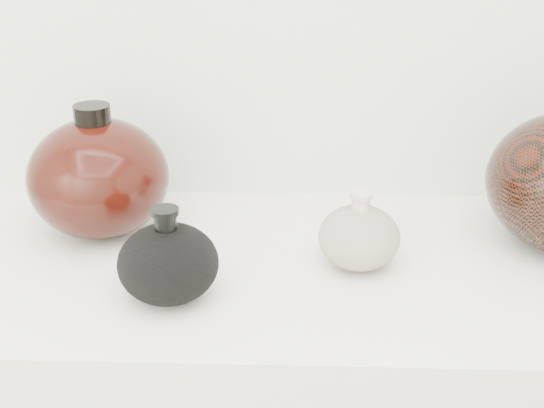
{
  "coord_description": "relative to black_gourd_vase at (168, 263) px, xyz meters",
  "views": [
    {
      "loc": [
        0.02,
        -0.02,
        1.44
      ],
      "look_at": [
        -0.01,
        0.92,
        1.01
      ],
      "focal_mm": 50.0,
      "sensor_mm": 36.0,
      "label": 1
    }
  ],
  "objects": [
    {
      "name": "black_gourd_vase",
      "position": [
        0.0,
        0.0,
        0.0
      ],
      "size": [
        0.17,
        0.17,
        0.13
      ],
      "color": "black",
      "rests_on": "display_counter"
    },
    {
      "name": "cream_gourd_vase",
      "position": [
        0.26,
        0.1,
        -0.01
      ],
      "size": [
        0.13,
        0.13,
        0.12
      ],
      "color": "beige",
      "rests_on": "display_counter"
    },
    {
      "name": "room",
      "position": [
        0.14,
        -0.57,
        0.35
      ],
      "size": [
        3.04,
        2.42,
        2.64
      ],
      "color": "slate",
      "rests_on": "ground"
    },
    {
      "name": "left_round_pot",
      "position": [
        -0.14,
        0.2,
        0.04
      ],
      "size": [
        0.22,
        0.22,
        0.21
      ],
      "color": "black",
      "rests_on": "display_counter"
    }
  ]
}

